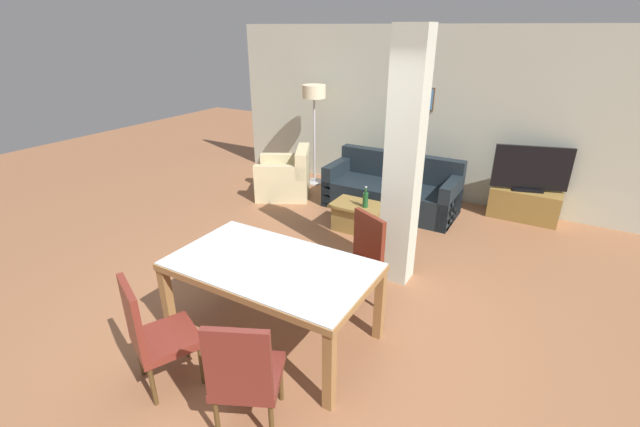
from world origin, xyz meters
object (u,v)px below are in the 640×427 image
dining_chair_near_right (244,373)px  sofa (392,191)px  tv_screen (531,169)px  coffee_table (358,217)px  floor_lamp (314,100)px  armchair (286,179)px  bottle (365,199)px  dining_chair_near_left (153,332)px  tv_stand (524,204)px  dining_chair_far_right (359,259)px  dining_table (272,277)px

dining_chair_near_right → sofa: size_ratio=0.48×
dining_chair_near_right → tv_screen: 5.12m
coffee_table → floor_lamp: floor_lamp is taller
armchair → floor_lamp: size_ratio=0.65×
bottle → dining_chair_near_left: bearing=-94.4°
tv_stand → dining_chair_near_right: bearing=-103.9°
dining_chair_near_right → armchair: dining_chair_near_right is taller
armchair → coffee_table: armchair is taller
dining_chair_near_left → tv_stand: bearing=92.1°
dining_chair_far_right → floor_lamp: 3.92m
dining_chair_near_left → coffee_table: dining_chair_near_left is taller
tv_stand → floor_lamp: bearing=-177.3°
dining_chair_far_right → armchair: bearing=-15.5°
tv_screen → sofa: bearing=3.1°
sofa → bottle: 1.05m
dining_chair_far_right → dining_chair_near_right: (-0.00, -1.79, 0.00)m
dining_table → tv_screen: 4.37m
dining_chair_near_left → tv_screen: bearing=92.1°
coffee_table → sofa: bearing=83.5°
floor_lamp → sofa: bearing=-15.3°
dining_table → bottle: size_ratio=6.02×
dining_table → floor_lamp: size_ratio=1.02×
dining_chair_near_left → armchair: bearing=135.8°
armchair → tv_screen: 3.79m
dining_chair_near_left → floor_lamp: floor_lamp is taller
armchair → bottle: bearing=-138.8°
sofa → tv_screen: 2.01m
dining_table → coffee_table: dining_table is taller
dining_chair_far_right → coffee_table: size_ratio=1.32×
dining_table → coffee_table: bearing=97.0°
dining_table → armchair: (-1.96, 3.06, -0.34)m
armchair → tv_stand: 3.76m
dining_chair_near_left → sofa: dining_chair_near_left is taller
sofa → tv_stand: bearing=-161.2°
dining_chair_far_right → armchair: size_ratio=0.86×
coffee_table → tv_stand: 2.54m
tv_stand → tv_screen: size_ratio=0.95×
dining_chair_near_right → bottle: (-0.62, 3.31, -0.00)m
bottle → floor_lamp: 2.46m
dining_chair_near_left → coffee_table: bearing=112.6°
dining_table → floor_lamp: (-1.88, 3.87, 0.86)m
dining_chair_far_right → dining_chair_near_left: bearing=91.0°
dining_table → armchair: bearing=122.6°
sofa → bottle: (0.01, -1.03, 0.22)m
sofa → tv_screen: size_ratio=1.97×
dining_chair_near_left → tv_screen: (2.10, 4.98, 0.26)m
dining_table → tv_stand: (1.66, 4.04, -0.40)m
sofa → dining_table: bearing=93.1°
bottle → sofa: bearing=90.3°
bottle → tv_screen: size_ratio=0.29×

